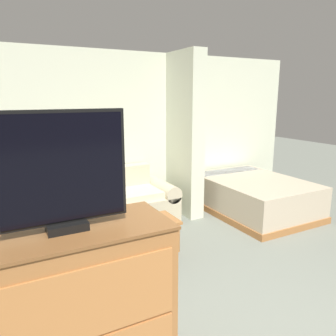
{
  "coord_description": "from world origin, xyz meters",
  "views": [
    {
      "loc": [
        -1.84,
        -1.26,
        1.93
      ],
      "look_at": [
        0.0,
        2.22,
        1.05
      ],
      "focal_mm": 35.0,
      "sensor_mm": 36.0,
      "label": 1
    }
  ],
  "objects_px": {
    "tv_dresser": "(73,312)",
    "tv": "(63,172)",
    "bed": "(253,195)",
    "table_lamp": "(32,181)",
    "couch": "(115,205)",
    "coffee_table": "(150,224)"
  },
  "relations": [
    {
      "from": "tv_dresser",
      "to": "tv",
      "type": "distance_m",
      "value": 0.92
    },
    {
      "from": "bed",
      "to": "table_lamp",
      "type": "bearing_deg",
      "value": 170.54
    },
    {
      "from": "couch",
      "to": "table_lamp",
      "type": "bearing_deg",
      "value": -179.67
    },
    {
      "from": "tv_dresser",
      "to": "couch",
      "type": "bearing_deg",
      "value": 65.82
    },
    {
      "from": "tv_dresser",
      "to": "bed",
      "type": "relative_size",
      "value": 0.67
    },
    {
      "from": "couch",
      "to": "bed",
      "type": "height_order",
      "value": "couch"
    },
    {
      "from": "table_lamp",
      "to": "bed",
      "type": "bearing_deg",
      "value": -9.46
    },
    {
      "from": "couch",
      "to": "coffee_table",
      "type": "bearing_deg",
      "value": -84.64
    },
    {
      "from": "couch",
      "to": "bed",
      "type": "bearing_deg",
      "value": -14.25
    },
    {
      "from": "tv_dresser",
      "to": "tv",
      "type": "bearing_deg",
      "value": 90.0
    },
    {
      "from": "table_lamp",
      "to": "tv_dresser",
      "type": "xyz_separation_m",
      "value": [
        -0.05,
        -2.6,
        -0.25
      ]
    },
    {
      "from": "couch",
      "to": "tv",
      "type": "height_order",
      "value": "tv"
    },
    {
      "from": "tv_dresser",
      "to": "tv",
      "type": "relative_size",
      "value": 1.69
    },
    {
      "from": "coffee_table",
      "to": "bed",
      "type": "bearing_deg",
      "value": 12.66
    },
    {
      "from": "tv_dresser",
      "to": "bed",
      "type": "bearing_deg",
      "value": 31.05
    },
    {
      "from": "tv",
      "to": "tv_dresser",
      "type": "bearing_deg",
      "value": -90.0
    },
    {
      "from": "coffee_table",
      "to": "table_lamp",
      "type": "xyz_separation_m",
      "value": [
        -1.22,
        1.03,
        0.47
      ]
    },
    {
      "from": "couch",
      "to": "coffee_table",
      "type": "distance_m",
      "value": 1.05
    },
    {
      "from": "coffee_table",
      "to": "table_lamp",
      "type": "relative_size",
      "value": 1.64
    },
    {
      "from": "couch",
      "to": "coffee_table",
      "type": "xyz_separation_m",
      "value": [
        0.1,
        -1.04,
        0.04
      ]
    },
    {
      "from": "table_lamp",
      "to": "tv_dresser",
      "type": "distance_m",
      "value": 2.61
    },
    {
      "from": "tv",
      "to": "bed",
      "type": "relative_size",
      "value": 0.4
    }
  ]
}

